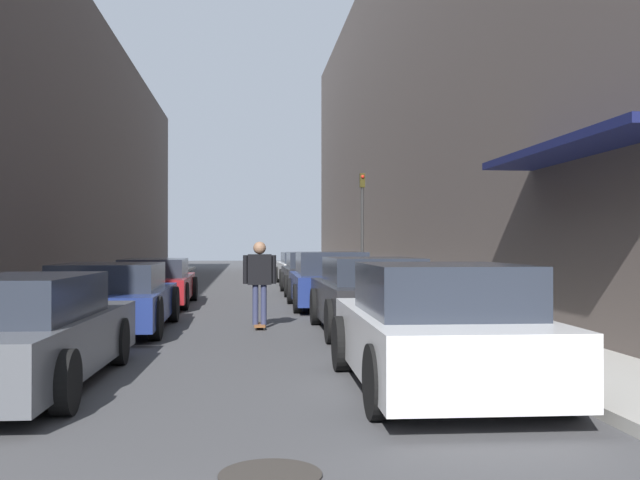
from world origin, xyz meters
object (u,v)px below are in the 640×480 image
(parked_car_right_1, at_px, (370,296))
(skateboarder, at_px, (260,275))
(parked_car_left_1, at_px, (112,298))
(parked_car_right_0, at_px, (437,330))
(parked_car_right_3, at_px, (312,274))
(parked_car_left_2, at_px, (155,282))
(traffic_light, at_px, (362,218))
(parked_car_right_4, at_px, (302,269))
(manhole_cover, at_px, (270,475))
(parked_car_right_2, at_px, (330,281))
(parked_car_left_0, at_px, (16,334))

(parked_car_right_1, height_order, skateboarder, skateboarder)
(parked_car_left_1, height_order, parked_car_right_0, parked_car_right_0)
(parked_car_right_1, height_order, parked_car_right_3, parked_car_right_1)
(parked_car_left_2, xyz_separation_m, traffic_light, (5.98, 3.77, 1.81))
(parked_car_right_4, height_order, manhole_cover, parked_car_right_4)
(manhole_cover, bearing_deg, parked_car_right_2, 81.62)
(parked_car_right_4, height_order, traffic_light, traffic_light)
(parked_car_left_0, bearing_deg, parked_car_right_4, 76.91)
(parked_car_left_0, xyz_separation_m, parked_car_right_3, (4.54, 14.43, 0.05))
(parked_car_left_0, bearing_deg, parked_car_right_3, 72.54)
(parked_car_left_0, relative_size, parked_car_left_1, 0.99)
(parked_car_right_1, bearing_deg, parked_car_right_2, 91.64)
(parked_car_right_0, distance_m, parked_car_right_3, 15.01)
(parked_car_left_0, xyz_separation_m, parked_car_right_1, (4.65, 4.40, 0.06))
(parked_car_right_2, distance_m, parked_car_right_3, 5.04)
(parked_car_right_0, xyz_separation_m, parked_car_right_2, (-0.01, 9.96, 0.01))
(parked_car_right_4, xyz_separation_m, manhole_cover, (-1.99, -23.17, -0.61))
(parked_car_right_4, relative_size, traffic_light, 1.23)
(parked_car_left_1, distance_m, parked_car_right_4, 15.51)
(parked_car_right_1, relative_size, parked_car_right_4, 0.94)
(parked_car_right_0, bearing_deg, parked_car_right_1, 88.46)
(parked_car_left_2, bearing_deg, parked_car_right_2, -15.44)
(manhole_cover, bearing_deg, skateboarder, 89.55)
(parked_car_right_1, bearing_deg, parked_car_left_2, 126.11)
(parked_car_right_0, relative_size, parked_car_right_2, 0.96)
(parked_car_left_1, bearing_deg, parked_car_left_2, 89.11)
(parked_car_right_2, relative_size, skateboarder, 2.60)
(parked_car_right_3, relative_size, traffic_light, 1.15)
(manhole_cover, xyz_separation_m, traffic_light, (3.47, 17.58, 2.39))
(skateboarder, bearing_deg, parked_car_right_0, -72.99)
(parked_car_right_1, bearing_deg, skateboarder, 155.18)
(parked_car_left_0, relative_size, parked_car_right_0, 1.11)
(parked_car_left_2, bearing_deg, parked_car_right_0, -68.60)
(parked_car_left_1, xyz_separation_m, parked_car_right_3, (4.48, 9.29, 0.04))
(parked_car_right_2, bearing_deg, manhole_cover, -98.38)
(parked_car_right_0, relative_size, parked_car_right_1, 0.94)
(parked_car_left_2, relative_size, manhole_cover, 6.71)
(parked_car_right_4, bearing_deg, parked_car_right_1, -89.95)
(parked_car_left_1, relative_size, parked_car_right_2, 1.08)
(parked_car_left_2, bearing_deg, skateboarder, -64.01)
(parked_car_left_1, bearing_deg, traffic_light, 56.66)
(parked_car_right_3, bearing_deg, parked_car_left_0, -107.46)
(parked_car_right_3, xyz_separation_m, skateboarder, (-1.82, -9.13, 0.35))
(parked_car_right_3, bearing_deg, traffic_light, -2.44)
(parked_car_left_2, distance_m, parked_car_right_3, 5.84)
(parked_car_right_1, bearing_deg, manhole_cover, -104.69)
(manhole_cover, height_order, traffic_light, traffic_light)
(parked_car_left_0, distance_m, parked_car_left_1, 5.14)
(parked_car_right_0, height_order, parked_car_right_3, parked_car_right_0)
(parked_car_right_1, bearing_deg, parked_car_right_3, 90.65)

